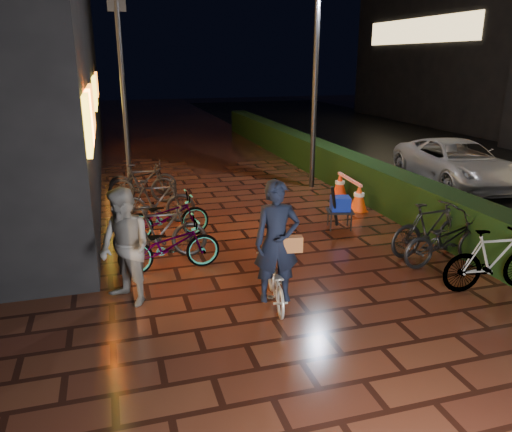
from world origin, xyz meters
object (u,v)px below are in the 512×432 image
object	(u,v)px
bystander_person	(125,248)
cart_assembly	(340,205)
van	(457,162)
traffic_barrier	(349,191)
cyclist	(276,261)

from	to	relation	value
bystander_person	cart_assembly	distance (m)	5.11
van	traffic_barrier	size ratio (longest dim) A/B	2.73
cyclist	traffic_barrier	bearing A→B (deg)	52.99
van	traffic_barrier	bearing A→B (deg)	-158.64
bystander_person	van	size ratio (longest dim) A/B	0.39
van	cyclist	xyz separation A→B (m)	(-7.53, -5.75, 0.08)
van	cart_assembly	distance (m)	5.78
cyclist	cart_assembly	bearing A→B (deg)	50.48
van	cart_assembly	world-z (taller)	van
cyclist	cart_assembly	world-z (taller)	cyclist
traffic_barrier	cart_assembly	xyz separation A→B (m)	(-1.09, -1.73, 0.19)
bystander_person	cart_assembly	world-z (taller)	bystander_person
bystander_person	cart_assembly	xyz separation A→B (m)	(4.57, 2.26, -0.37)
bystander_person	cyclist	world-z (taller)	cyclist
cyclist	traffic_barrier	xyz separation A→B (m)	(3.55, 4.71, -0.39)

